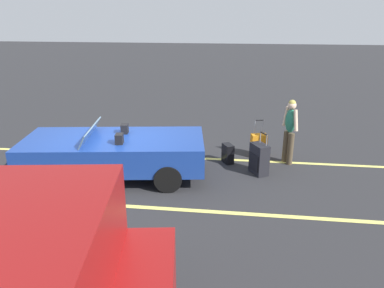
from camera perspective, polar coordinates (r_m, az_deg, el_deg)
ground_plane at (r=8.81m, az=-11.82°, el=-4.88°), size 80.00×80.00×0.00m
lot_line_near at (r=9.96m, az=-9.44°, el=-1.74°), size 18.00×0.12×0.01m
lot_line_mid at (r=7.66m, az=-15.10°, el=-9.13°), size 18.00×0.12×0.01m
convertible_car at (r=8.63m, az=-13.46°, el=-1.31°), size 4.34×2.32×1.24m
suitcase_large_black at (r=8.74m, az=10.51°, el=-2.36°), size 0.48×0.56×1.01m
suitcase_medium_bright at (r=9.80m, az=10.43°, el=-0.23°), size 0.44×0.33×1.00m
suitcase_small_carryon at (r=9.30m, az=5.65°, el=-1.52°), size 0.34×0.39×0.50m
traveler_person at (r=9.35m, az=15.15°, el=2.42°), size 0.36×0.57×1.65m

